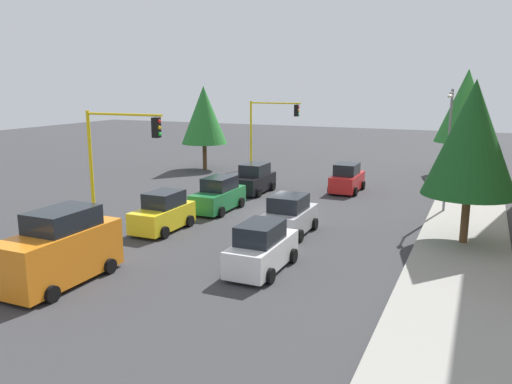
{
  "coord_description": "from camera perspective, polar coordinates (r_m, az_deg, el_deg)",
  "views": [
    {
      "loc": [
        26.52,
        10.96,
        7.26
      ],
      "look_at": [
        0.24,
        -0.7,
        1.2
      ],
      "focal_mm": 36.01,
      "sensor_mm": 36.0,
      "label": 1
    }
  ],
  "objects": [
    {
      "name": "sidewalk_kerb",
      "position": [
        32.33,
        22.5,
        -1.86
      ],
      "size": [
        80.0,
        4.0,
        0.15
      ],
      "primitive_type": "cube",
      "color": "gray",
      "rests_on": "ground"
    },
    {
      "name": "street_lamp_curbside",
      "position": [
        30.32,
        20.6,
        5.64
      ],
      "size": [
        2.15,
        0.28,
        7.0
      ],
      "color": "slate",
      "rests_on": "ground"
    },
    {
      "name": "tree_opposite_side",
      "position": [
        44.41,
        -5.81,
        8.49
      ],
      "size": [
        3.9,
        3.9,
        7.12
      ],
      "color": "brown",
      "rests_on": "ground"
    },
    {
      "name": "tree_roadside_far",
      "position": [
        44.57,
        22.32,
        8.83
      ],
      "size": [
        4.61,
        4.61,
        8.45
      ],
      "color": "brown",
      "rests_on": "ground"
    },
    {
      "name": "car_yellow",
      "position": [
        26.26,
        -10.29,
        -2.32
      ],
      "size": [
        3.74,
        1.95,
        1.98
      ],
      "color": "yellow",
      "rests_on": "ground"
    },
    {
      "name": "tree_roadside_near",
      "position": [
        24.63,
        22.87,
        5.51
      ],
      "size": [
        4.1,
        4.1,
        7.49
      ],
      "color": "brown",
      "rests_on": "ground"
    },
    {
      "name": "lane_arrow_near",
      "position": [
        21.74,
        -18.07,
        -8.21
      ],
      "size": [
        2.4,
        1.1,
        1.1
      ],
      "color": "silver",
      "rests_on": "ground"
    },
    {
      "name": "traffic_signal_far_right",
      "position": [
        43.93,
        1.56,
        7.81
      ],
      "size": [
        0.36,
        4.59,
        5.85
      ],
      "color": "yellow",
      "rests_on": "ground"
    },
    {
      "name": "car_green",
      "position": [
        29.98,
        -4.18,
        -0.38
      ],
      "size": [
        4.13,
        1.96,
        1.98
      ],
      "color": "#1E7238",
      "rests_on": "ground"
    },
    {
      "name": "delivery_van_orange",
      "position": [
        20.34,
        -20.87,
        -6.0
      ],
      "size": [
        4.8,
        2.22,
        2.77
      ],
      "color": "orange",
      "rests_on": "ground"
    },
    {
      "name": "traffic_signal_near_right",
      "position": [
        26.63,
        -15.16,
        4.89
      ],
      "size": [
        0.36,
        4.59,
        5.95
      ],
      "color": "yellow",
      "rests_on": "ground"
    },
    {
      "name": "car_silver",
      "position": [
        25.31,
        3.73,
        -2.68
      ],
      "size": [
        3.7,
        2.09,
        1.98
      ],
      "color": "#B2B5BA",
      "rests_on": "ground"
    },
    {
      "name": "ground_plane",
      "position": [
        29.59,
        1.44,
        -2.3
      ],
      "size": [
        120.0,
        120.0,
        0.0
      ],
      "primitive_type": "plane",
      "color": "#353538"
    },
    {
      "name": "car_red",
      "position": [
        35.69,
        10.08,
        1.44
      ],
      "size": [
        3.81,
        1.94,
        1.98
      ],
      "color": "red",
      "rests_on": "ground"
    },
    {
      "name": "car_black",
      "position": [
        34.86,
        -0.24,
        1.39
      ],
      "size": [
        3.95,
        2.04,
        1.98
      ],
      "color": "black",
      "rests_on": "ground"
    },
    {
      "name": "car_white",
      "position": [
        20.39,
        0.65,
        -6.28
      ],
      "size": [
        4.03,
        1.93,
        1.98
      ],
      "color": "white",
      "rests_on": "ground"
    }
  ]
}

